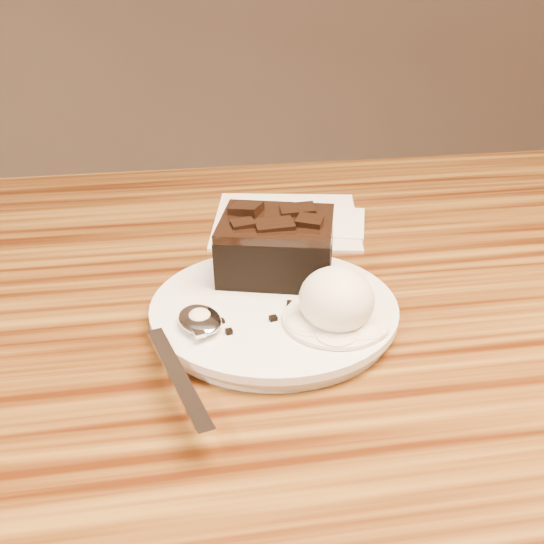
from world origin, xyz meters
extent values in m
cylinder|color=white|center=(-0.11, -0.01, 0.76)|extent=(0.20, 0.20, 0.02)
cube|color=black|center=(-0.10, 0.05, 0.79)|extent=(0.11, 0.11, 0.04)
ellipsoid|color=white|center=(-0.07, -0.04, 0.79)|extent=(0.06, 0.06, 0.05)
cylinder|color=white|center=(-0.07, -0.04, 0.77)|extent=(0.08, 0.08, 0.00)
cube|color=white|center=(-0.07, 0.20, 0.75)|extent=(0.18, 0.18, 0.01)
cube|color=black|center=(-0.12, -0.03, 0.77)|extent=(0.01, 0.01, 0.00)
cube|color=black|center=(-0.16, -0.03, 0.77)|extent=(0.01, 0.01, 0.00)
cube|color=black|center=(-0.10, -0.01, 0.77)|extent=(0.01, 0.01, 0.00)
cube|color=black|center=(-0.15, -0.05, 0.77)|extent=(0.01, 0.01, 0.00)
camera|label=1|loc=(-0.19, -0.45, 1.03)|focal=42.30mm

